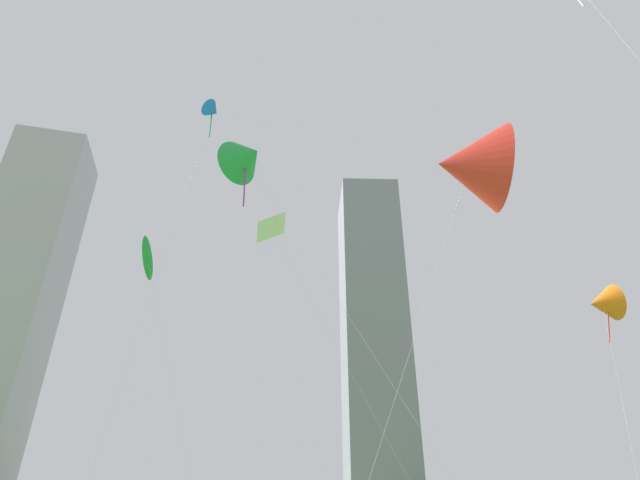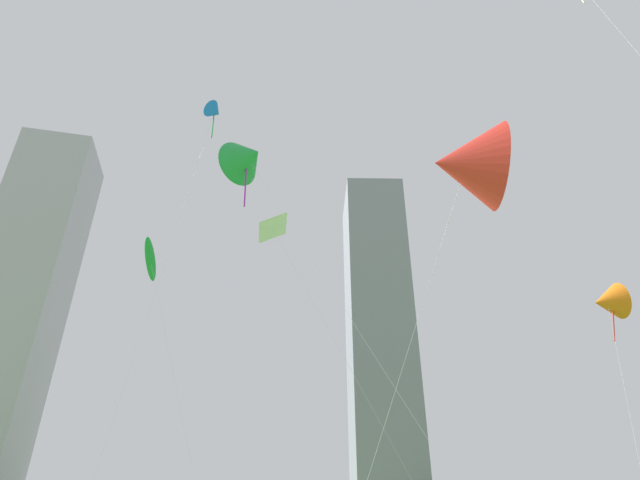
% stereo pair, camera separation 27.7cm
% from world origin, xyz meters
% --- Properties ---
extents(kite_flying_2, '(10.89, 8.66, 21.74)m').
position_xyz_m(kite_flying_2, '(-2.85, 15.03, 20.23)').
color(kite_flying_2, silver).
rests_on(kite_flying_2, ground).
extents(kite_flying_3, '(6.65, 4.83, 18.49)m').
position_xyz_m(kite_flying_3, '(-8.19, 25.53, 17.44)').
color(kite_flying_3, silver).
rests_on(kite_flying_3, ground).
extents(kite_flying_4, '(11.13, 2.58, 18.03)m').
position_xyz_m(kite_flying_4, '(-0.41, 18.48, 17.50)').
color(kite_flying_4, silver).
rests_on(kite_flying_4, ground).
extents(kite_flying_6, '(9.00, 6.88, 17.41)m').
position_xyz_m(kite_flying_6, '(27.27, 19.58, 15.87)').
color(kite_flying_6, silver).
rests_on(kite_flying_6, ground).
extents(kite_flying_7, '(3.32, 8.71, 12.06)m').
position_xyz_m(kite_flying_7, '(2.16, 1.02, 10.61)').
color(kite_flying_7, silver).
rests_on(kite_flying_7, ground).
extents(kite_flying_8, '(5.89, 4.87, 33.54)m').
position_xyz_m(kite_flying_8, '(-5.06, 25.31, 32.61)').
color(kite_flying_8, silver).
rests_on(kite_flying_8, ground).
extents(distant_highrise_0, '(20.87, 22.71, 99.02)m').
position_xyz_m(distant_highrise_0, '(-47.72, 131.53, 49.51)').
color(distant_highrise_0, '#A8A8AD').
rests_on(distant_highrise_0, ground).
extents(distant_highrise_1, '(23.40, 27.96, 92.19)m').
position_xyz_m(distant_highrise_1, '(50.75, 118.70, 46.09)').
color(distant_highrise_1, gray).
rests_on(distant_highrise_1, ground).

